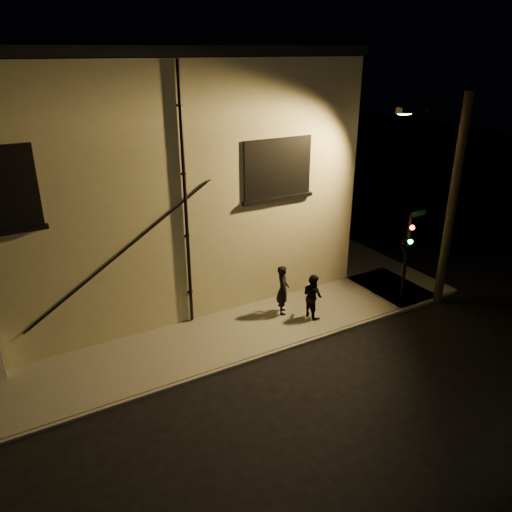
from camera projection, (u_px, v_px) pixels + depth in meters
ground at (282, 350)px, 15.59m from camera, size 90.00×90.00×0.00m
sidewalk at (249, 286)px, 19.64m from camera, size 21.00×16.00×0.12m
building at (98, 166)px, 19.71m from camera, size 16.20×12.23×8.80m
pedestrian_a at (283, 290)px, 17.22m from camera, size 0.68×0.77×1.78m
pedestrian_b at (313, 296)px, 17.03m from camera, size 0.66×0.81×1.57m
traffic_signal at (406, 244)px, 17.66m from camera, size 1.13×1.90×3.29m
streetlamp_pole at (450, 199)px, 17.07m from camera, size 2.03×1.40×7.48m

